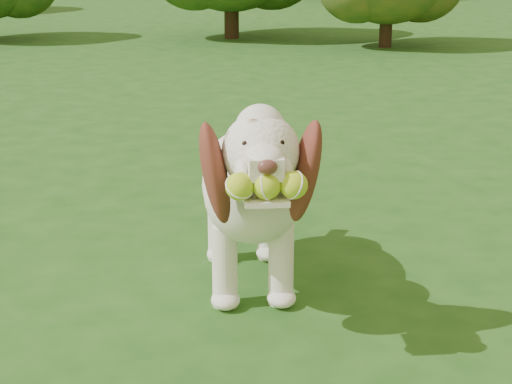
{
  "coord_description": "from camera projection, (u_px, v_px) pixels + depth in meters",
  "views": [
    {
      "loc": [
        0.34,
        -2.46,
        1.3
      ],
      "look_at": [
        0.12,
        0.19,
        0.46
      ],
      "focal_mm": 60.0,
      "sensor_mm": 36.0,
      "label": 1
    }
  ],
  "objects": [
    {
      "name": "dog",
      "position": [
        250.0,
        183.0,
        3.03
      ],
      "size": [
        0.52,
        1.19,
        0.78
      ],
      "rotation": [
        0.0,
        0.0,
        0.17
      ],
      "color": "white",
      "rests_on": "ground"
    },
    {
      "name": "ground",
      "position": [
        214.0,
        343.0,
        2.76
      ],
      "size": [
        80.0,
        80.0,
        0.0
      ],
      "primitive_type": "plane",
      "color": "#1D4814",
      "rests_on": "ground"
    }
  ]
}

